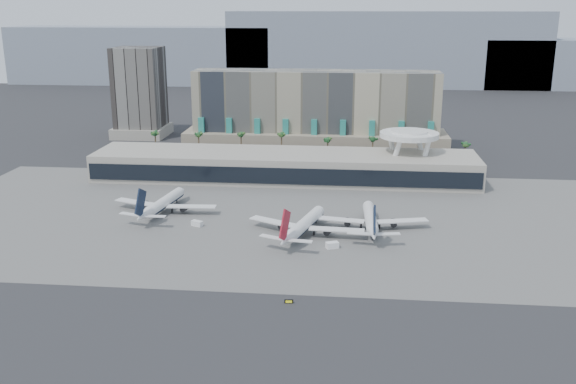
# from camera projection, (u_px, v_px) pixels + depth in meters

# --- Properties ---
(ground) EXTENTS (900.00, 900.00, 0.00)m
(ground) POSITION_uv_depth(u_px,v_px,m) (245.00, 278.00, 183.68)
(ground) COLOR #232326
(ground) RESTS_ON ground
(apron_pad) EXTENTS (260.00, 130.00, 0.06)m
(apron_pad) POSITION_uv_depth(u_px,v_px,m) (269.00, 217.00, 236.22)
(apron_pad) COLOR #5B5B59
(apron_pad) RESTS_ON ground
(mountain_ridge) EXTENTS (680.00, 60.00, 70.00)m
(mountain_ridge) POSITION_uv_depth(u_px,v_px,m) (352.00, 54.00, 621.72)
(mountain_ridge) COLOR gray
(mountain_ridge) RESTS_ON ground
(hotel) EXTENTS (140.00, 30.00, 42.00)m
(hotel) POSITION_uv_depth(u_px,v_px,m) (315.00, 118.00, 344.67)
(hotel) COLOR tan
(hotel) RESTS_ON ground
(office_tower) EXTENTS (30.00, 30.00, 52.00)m
(office_tower) POSITION_uv_depth(u_px,v_px,m) (140.00, 98.00, 377.36)
(office_tower) COLOR black
(office_tower) RESTS_ON ground
(terminal) EXTENTS (170.00, 32.50, 14.50)m
(terminal) POSITION_uv_depth(u_px,v_px,m) (284.00, 165.00, 286.80)
(terminal) COLOR #B5AF9F
(terminal) RESTS_ON ground
(saucer_structure) EXTENTS (26.00, 26.00, 21.89)m
(saucer_structure) POSITION_uv_depth(u_px,v_px,m) (409.00, 138.00, 284.13)
(saucer_structure) COLOR white
(saucer_structure) RESTS_ON ground
(palm_row) EXTENTS (157.80, 2.80, 13.10)m
(palm_row) POSITION_uv_depth(u_px,v_px,m) (306.00, 141.00, 318.61)
(palm_row) COLOR brown
(palm_row) RESTS_ON ground
(airliner_left) EXTENTS (40.50, 41.97, 14.54)m
(airliner_left) POSITION_uv_depth(u_px,v_px,m) (163.00, 203.00, 240.51)
(airliner_left) COLOR white
(airliner_left) RESTS_ON ground
(airliner_centre) EXTENTS (40.27, 41.76, 14.75)m
(airliner_centre) POSITION_uv_depth(u_px,v_px,m) (304.00, 224.00, 217.05)
(airliner_centre) COLOR white
(airliner_centre) RESTS_ON ground
(airliner_right) EXTENTS (40.48, 41.68, 14.39)m
(airliner_right) POSITION_uv_depth(u_px,v_px,m) (371.00, 219.00, 222.79)
(airliner_right) COLOR white
(airliner_right) RESTS_ON ground
(service_vehicle_a) EXTENTS (4.45, 3.43, 1.96)m
(service_vehicle_a) POSITION_uv_depth(u_px,v_px,m) (197.00, 223.00, 226.44)
(service_vehicle_a) COLOR white
(service_vehicle_a) RESTS_ON ground
(service_vehicle_b) EXTENTS (4.51, 3.60, 2.03)m
(service_vehicle_b) POSITION_uv_depth(u_px,v_px,m) (332.00, 245.00, 205.85)
(service_vehicle_b) COLOR white
(service_vehicle_b) RESTS_ON ground
(taxiway_sign) EXTENTS (2.34, 0.54, 1.06)m
(taxiway_sign) POSITION_uv_depth(u_px,v_px,m) (289.00, 301.00, 167.84)
(taxiway_sign) COLOR black
(taxiway_sign) RESTS_ON ground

